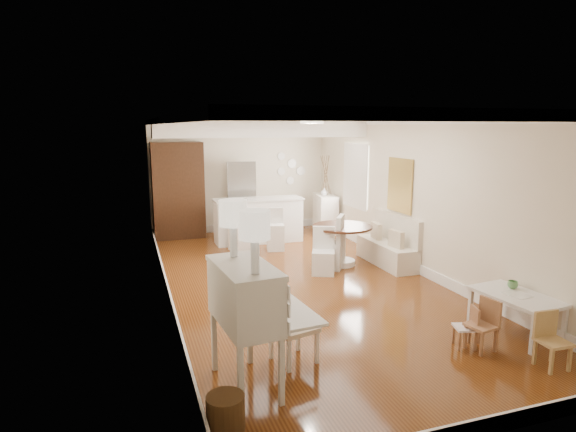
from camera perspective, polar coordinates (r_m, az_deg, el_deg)
room at (r=8.36m, az=0.98°, el=5.88°), size 9.00×9.04×2.82m
secretary_bureau at (r=5.04m, az=-5.11°, el=-12.93°), size 1.12×1.14×1.32m
gustavian_armchair at (r=5.62m, az=0.69°, el=-12.92°), size 0.59×0.59×0.85m
wicker_basket at (r=4.61m, az=-7.42°, el=-22.23°), size 0.41×0.41×0.34m
kids_table at (r=6.98m, az=25.30°, el=-10.52°), size 0.76×1.15×0.54m
kids_chair_a at (r=6.36m, az=21.95°, el=-11.89°), size 0.35×0.35×0.64m
kids_chair_b at (r=6.39m, az=20.26°, el=-12.22°), size 0.31×0.31×0.52m
kids_chair_c at (r=6.25m, az=28.94°, el=-12.85°), size 0.32×0.32×0.64m
banquette at (r=9.57m, az=11.68°, el=-2.78°), size 0.52×1.60×0.98m
dining_table at (r=9.40m, az=6.40°, el=-3.48°), size 1.52×1.52×0.78m
slip_chair_near at (r=8.81m, az=4.22°, el=-4.17°), size 0.54×0.55×0.85m
slip_chair_far at (r=9.18m, az=4.86°, el=-3.04°), size 0.69×0.68×1.02m
breakfast_counter at (r=11.21m, az=-3.51°, el=-0.50°), size 2.05×0.65×1.03m
bar_stool_left at (r=10.47m, az=-5.54°, el=-1.18°), size 0.54×0.54×1.08m
bar_stool_right at (r=10.46m, az=-1.50°, el=-1.62°), size 0.43×0.43×0.91m
pantry_cabinet at (r=11.85m, az=-12.90°, el=2.97°), size 1.20×0.60×2.30m
fridge at (r=12.19m, az=-3.92°, el=2.23°), size 0.75×0.65×1.80m
sideboard at (r=12.30m, az=4.44°, el=0.31°), size 0.60×1.06×0.96m
pencil_cup at (r=7.10m, az=25.08°, el=-7.40°), size 0.16×0.16×0.10m
branch_vase at (r=12.17m, az=4.32°, el=2.91°), size 0.19×0.19×0.18m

